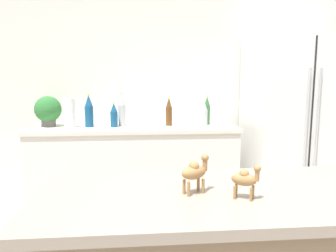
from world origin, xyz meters
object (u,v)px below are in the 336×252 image
Objects in this scene: refrigerator at (292,127)px; back_bottle_1 at (204,114)px; back_bottle_2 at (207,110)px; potted_plant at (48,110)px; back_bottle_0 at (89,111)px; back_bottle_4 at (122,110)px; back_bottle_5 at (169,112)px; paper_towel_roll at (69,113)px; camel_figurine at (195,171)px; back_bottle_3 at (114,115)px; camel_figurine_second at (245,179)px.

refrigerator is 0.90m from back_bottle_1.
potted_plant is at bearing -179.07° from back_bottle_2.
back_bottle_0 reaches higher than potted_plant.
refrigerator reaches higher than back_bottle_4.
potted_plant is 1.16m from back_bottle_5.
potted_plant is at bearing 159.71° from paper_towel_roll.
back_bottle_4 is 1.14× the size of back_bottle_5.
potted_plant is at bearing 170.90° from back_bottle_0.
back_bottle_2 is 2.12× the size of camel_figurine.
back_bottle_2 is at bearing 4.38° from back_bottle_0.
camel_figurine is (-0.44, -2.02, 0.03)m from back_bottle_1.
back_bottle_2 is at bearing 4.52° from paper_towel_roll.
back_bottle_0 is at bearing 178.65° from refrigerator.
back_bottle_2 is 0.93m from back_bottle_3.
back_bottle_1 is at bearing -0.18° from back_bottle_3.
back_bottle_4 is 2.22m from camel_figurine_second.
potted_plant is 2.40× the size of camel_figurine_second.
refrigerator reaches higher than paper_towel_roll.
back_bottle_4 is at bearing 7.42° from back_bottle_0.
back_bottle_3 is at bearing 105.72° from camel_figurine_second.
back_bottle_0 is 2.15m from camel_figurine.
paper_towel_roll is 1.12× the size of back_bottle_1.
back_bottle_1 is (1.28, -0.01, -0.02)m from paper_towel_roll.
back_bottle_0 is 1.10m from back_bottle_1.
paper_towel_roll is 1.34m from back_bottle_2.
back_bottle_0 is 0.96× the size of back_bottle_4.
back_bottle_0 is at bearing 5.44° from paper_towel_roll.
back_bottle_2 is at bearing 81.44° from camel_figurine_second.
camel_figurine_second is (0.06, -2.14, 0.00)m from back_bottle_5.
back_bottle_2 reaches higher than back_bottle_5.
potted_plant reaches higher than back_bottle_3.
camel_figurine is (0.43, -2.02, 0.03)m from back_bottle_3.
potted_plant is 1.55m from back_bottle_2.
camel_figurine is at bearing -71.99° from back_bottle_0.
back_bottle_2 is 2.40× the size of camel_figurine_second.
back_bottle_0 is at bearing -178.16° from back_bottle_5.
potted_plant is 1.50m from back_bottle_1.
refrigerator is at bearing -2.64° from potted_plant.
back_bottle_3 is at bearing 179.30° from refrigerator.
back_bottle_2 is at bearing 0.93° from potted_plant.
back_bottle_3 reaches higher than camel_figurine.
back_bottle_0 reaches higher than back_bottle_2.
refrigerator is 1.76m from back_bottle_3.
back_bottle_1 reaches higher than camel_figurine_second.
back_bottle_1 is 0.87m from back_bottle_3.
paper_towel_roll is 1.17× the size of back_bottle_3.
back_bottle_2 is 1.03× the size of back_bottle_5.
back_bottle_1 is at bearing -114.36° from back_bottle_2.
paper_towel_roll is at bearing -177.48° from back_bottle_5.
paper_towel_roll is at bearing 178.83° from back_bottle_3.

